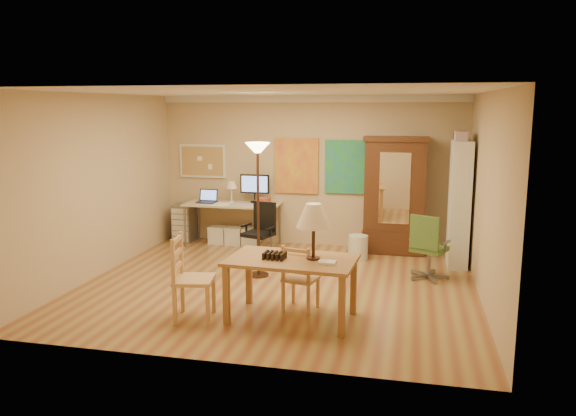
% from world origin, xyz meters
% --- Properties ---
extents(floor, '(5.50, 5.50, 0.00)m').
position_xyz_m(floor, '(0.00, 0.00, 0.00)').
color(floor, brown).
rests_on(floor, ground).
extents(crown_molding, '(5.50, 0.08, 0.12)m').
position_xyz_m(crown_molding, '(0.00, 2.46, 2.64)').
color(crown_molding, white).
rests_on(crown_molding, floor).
extents(corkboard, '(0.90, 0.04, 0.62)m').
position_xyz_m(corkboard, '(-2.05, 2.47, 1.50)').
color(corkboard, tan).
rests_on(corkboard, floor).
extents(art_panel_left, '(0.80, 0.04, 1.00)m').
position_xyz_m(art_panel_left, '(-0.25, 2.47, 1.45)').
color(art_panel_left, yellow).
rests_on(art_panel_left, floor).
extents(art_panel_right, '(0.75, 0.04, 0.95)m').
position_xyz_m(art_panel_right, '(0.65, 2.47, 1.45)').
color(art_panel_right, teal).
rests_on(art_panel_right, floor).
extents(dining_table, '(1.55, 0.99, 1.41)m').
position_xyz_m(dining_table, '(0.55, -1.20, 0.89)').
color(dining_table, '#915C2F').
rests_on(dining_table, floor).
extents(ladder_chair_back, '(0.46, 0.44, 0.84)m').
position_xyz_m(ladder_chair_back, '(0.50, -0.90, 0.39)').
color(ladder_chair_back, tan).
rests_on(ladder_chair_back, floor).
extents(ladder_chair_left, '(0.53, 0.54, 1.02)m').
position_xyz_m(ladder_chair_left, '(-0.70, -1.45, 0.48)').
color(ladder_chair_left, tan).
rests_on(ladder_chair_left, floor).
extents(torchiere_lamp, '(0.36, 0.36, 2.00)m').
position_xyz_m(torchiere_lamp, '(-0.39, 0.38, 1.60)').
color(torchiere_lamp, '#45271B').
rests_on(torchiere_lamp, floor).
extents(computer_desk, '(1.71, 0.75, 1.29)m').
position_xyz_m(computer_desk, '(-1.33, 2.16, 0.47)').
color(computer_desk, '#C8B692').
rests_on(computer_desk, floor).
extents(office_chair_black, '(0.59, 0.59, 0.95)m').
position_xyz_m(office_chair_black, '(-0.62, 1.26, 0.25)').
color(office_chair_black, black).
rests_on(office_chair_black, floor).
extents(office_chair_green, '(0.60, 0.60, 0.98)m').
position_xyz_m(office_chair_green, '(2.08, 0.77, 0.26)').
color(office_chair_green, slate).
rests_on(office_chair_green, floor).
extents(drawer_cart, '(0.35, 0.42, 0.71)m').
position_xyz_m(drawer_cart, '(-2.35, 2.21, 0.35)').
color(drawer_cart, slate).
rests_on(drawer_cart, floor).
extents(armoire, '(1.09, 0.52, 2.01)m').
position_xyz_m(armoire, '(1.53, 2.24, 0.87)').
color(armoire, '#36210E').
rests_on(armoire, floor).
extents(bookshelf, '(0.30, 0.80, 1.99)m').
position_xyz_m(bookshelf, '(2.55, 1.69, 0.99)').
color(bookshelf, white).
rests_on(bookshelf, floor).
extents(wastebin, '(0.32, 0.32, 0.40)m').
position_xyz_m(wastebin, '(0.97, 1.65, 0.20)').
color(wastebin, silver).
rests_on(wastebin, floor).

